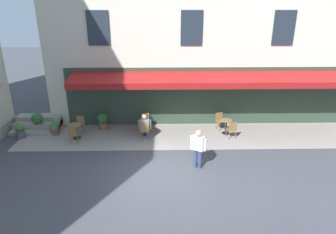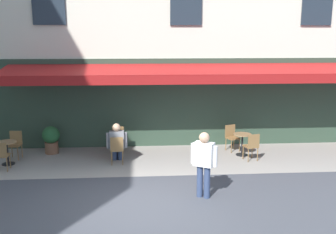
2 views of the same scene
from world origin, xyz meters
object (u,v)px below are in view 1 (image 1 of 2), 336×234
at_px(cafe_chair_wicker_under_awning, 145,120).
at_px(cafe_table_far_end, 76,129).
at_px(cafe_table_streetside, 145,126).
at_px(cafe_chair_wicker_near_door, 145,130).
at_px(cafe_table_mid_terrace, 226,125).
at_px(seated_companion_in_grey, 145,125).
at_px(cafe_chair_wicker_by_window, 80,123).
at_px(potted_plant_entrance_left, 20,131).
at_px(potted_plant_entrance_right, 54,126).
at_px(cafe_chair_wicker_kerbside, 73,133).
at_px(cafe_chair_wicker_corner_left, 220,120).
at_px(cafe_chair_wicker_corner_right, 232,128).
at_px(potted_plant_mid_terrace, 37,120).
at_px(potted_plant_under_sign, 102,120).
at_px(walking_pedestrian_in_white, 198,146).

distance_m(cafe_chair_wicker_under_awning, cafe_table_far_end, 3.56).
xyz_separation_m(cafe_table_streetside, cafe_chair_wicker_near_door, (-0.03, 0.63, 0.06)).
bearing_deg(cafe_table_mid_terrace, seated_companion_in_grey, 6.21).
bearing_deg(cafe_chair_wicker_near_door, cafe_chair_wicker_by_window, -14.53).
xyz_separation_m(cafe_table_mid_terrace, seated_companion_in_grey, (4.19, 0.46, 0.21)).
distance_m(seated_companion_in_grey, potted_plant_entrance_left, 6.28).
bearing_deg(cafe_table_far_end, potted_plant_entrance_right, -22.20).
bearing_deg(cafe_chair_wicker_kerbside, seated_companion_in_grey, -170.07).
bearing_deg(cafe_table_far_end, seated_companion_in_grey, 179.42).
relative_size(cafe_chair_wicker_corner_left, potted_plant_entrance_left, 1.14).
bearing_deg(cafe_table_streetside, cafe_chair_wicker_by_window, -4.22).
bearing_deg(cafe_chair_wicker_corner_right, potted_plant_entrance_left, -1.53).
distance_m(cafe_chair_wicker_corner_right, potted_plant_entrance_left, 10.63).
relative_size(cafe_chair_wicker_corner_left, cafe_chair_wicker_under_awning, 1.00).
distance_m(cafe_chair_wicker_under_awning, potted_plant_mid_terrace, 5.72).
bearing_deg(potted_plant_mid_terrace, cafe_table_far_end, 154.87).
bearing_deg(potted_plant_mid_terrace, cafe_chair_wicker_under_awning, 179.30).
xyz_separation_m(cafe_chair_wicker_corner_left, cafe_chair_wicker_under_awning, (3.99, -0.00, 0.00)).
height_order(cafe_chair_wicker_corner_left, potted_plant_entrance_left, cafe_chair_wicker_corner_left).
bearing_deg(cafe_chair_wicker_kerbside, cafe_chair_wicker_near_door, -173.63).
relative_size(cafe_table_mid_terrace, cafe_table_far_end, 1.00).
height_order(cafe_chair_wicker_under_awning, seated_companion_in_grey, seated_companion_in_grey).
relative_size(cafe_chair_wicker_corner_right, potted_plant_mid_terrace, 0.93).
distance_m(cafe_chair_wicker_under_awning, potted_plant_entrance_left, 6.32).
xyz_separation_m(cafe_table_mid_terrace, potted_plant_entrance_left, (10.47, 0.33, -0.10)).
relative_size(cafe_table_streetside, cafe_chair_wicker_near_door, 0.82).
distance_m(cafe_table_far_end, potted_plant_under_sign, 1.58).
height_order(cafe_table_mid_terrace, potted_plant_mid_terrace, potted_plant_mid_terrace).
distance_m(cafe_chair_wicker_near_door, potted_plant_mid_terrace, 5.91).
bearing_deg(cafe_chair_wicker_corner_left, cafe_chair_wicker_by_window, 2.96).
relative_size(cafe_chair_wicker_under_awning, seated_companion_in_grey, 0.70).
distance_m(cafe_chair_wicker_by_window, potted_plant_under_sign, 1.17).
xyz_separation_m(walking_pedestrian_in_white, potted_plant_under_sign, (4.64, -4.06, -0.46)).
relative_size(cafe_table_streetside, potted_plant_under_sign, 0.79).
bearing_deg(cafe_table_streetside, cafe_chair_wicker_kerbside, 16.66).
bearing_deg(cafe_chair_wicker_near_door, walking_pedestrian_in_white, 130.57).
height_order(cafe_chair_wicker_corner_right, cafe_table_far_end, cafe_chair_wicker_corner_right).
relative_size(cafe_table_mid_terrace, cafe_chair_wicker_kerbside, 0.82).
relative_size(cafe_chair_wicker_corner_right, cafe_table_streetside, 1.21).
distance_m(cafe_table_streetside, cafe_chair_wicker_by_window, 3.37).
bearing_deg(potted_plant_mid_terrace, cafe_chair_wicker_kerbside, 143.75).
height_order(cafe_chair_wicker_by_window, potted_plant_entrance_left, cafe_chair_wicker_by_window).
height_order(cafe_chair_wicker_by_window, potted_plant_entrance_right, potted_plant_entrance_right).
distance_m(cafe_table_mid_terrace, seated_companion_in_grey, 4.22).
xyz_separation_m(cafe_chair_wicker_by_window, potted_plant_entrance_left, (2.89, 0.54, -0.16)).
height_order(cafe_chair_wicker_near_door, potted_plant_mid_terrace, potted_plant_mid_terrace).
distance_m(cafe_chair_wicker_near_door, cafe_chair_wicker_under_awning, 1.26).
bearing_deg(potted_plant_mid_terrace, cafe_chair_wicker_corner_right, 172.81).
xyz_separation_m(cafe_table_far_end, potted_plant_entrance_right, (1.27, -0.52, -0.03)).
relative_size(cafe_chair_wicker_by_window, potted_plant_under_sign, 0.95).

